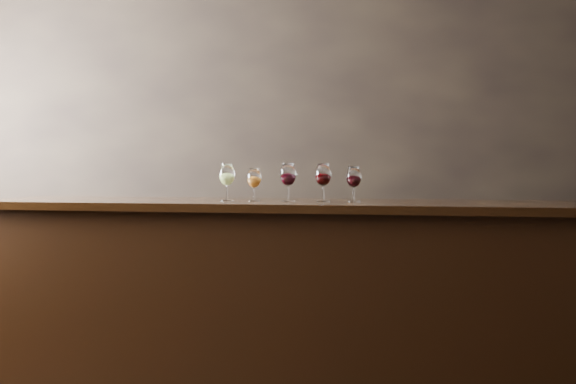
% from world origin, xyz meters
% --- Properties ---
extents(room_shell, '(5.02, 4.52, 2.81)m').
position_xyz_m(room_shell, '(-0.23, 0.11, 1.81)').
color(room_shell, black).
rests_on(room_shell, ground).
extents(bar_counter, '(3.24, 0.71, 1.13)m').
position_xyz_m(bar_counter, '(0.39, 1.37, 0.57)').
color(bar_counter, black).
rests_on(bar_counter, ground).
extents(bar_top, '(3.35, 0.78, 0.04)m').
position_xyz_m(bar_top, '(0.39, 1.37, 1.16)').
color(bar_top, black).
rests_on(bar_top, bar_counter).
extents(back_bar_shelf, '(2.37, 0.40, 0.85)m').
position_xyz_m(back_bar_shelf, '(-0.69, 2.03, 0.43)').
color(back_bar_shelf, black).
rests_on(back_bar_shelf, ground).
extents(glass_white, '(0.09, 0.09, 0.21)m').
position_xyz_m(glass_white, '(0.07, 1.37, 1.32)').
color(glass_white, white).
rests_on(glass_white, bar_top).
extents(glass_amber, '(0.08, 0.08, 0.18)m').
position_xyz_m(glass_amber, '(0.23, 1.35, 1.30)').
color(glass_amber, white).
rests_on(glass_amber, bar_top).
extents(glass_red_a, '(0.09, 0.09, 0.21)m').
position_xyz_m(glass_red_a, '(0.41, 1.39, 1.32)').
color(glass_red_a, white).
rests_on(glass_red_a, bar_top).
extents(glass_red_b, '(0.09, 0.09, 0.21)m').
position_xyz_m(glass_red_b, '(0.61, 1.38, 1.32)').
color(glass_red_b, white).
rests_on(glass_red_b, bar_top).
extents(glass_red_c, '(0.08, 0.08, 0.19)m').
position_xyz_m(glass_red_c, '(0.78, 1.37, 1.31)').
color(glass_red_c, white).
rests_on(glass_red_c, bar_top).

